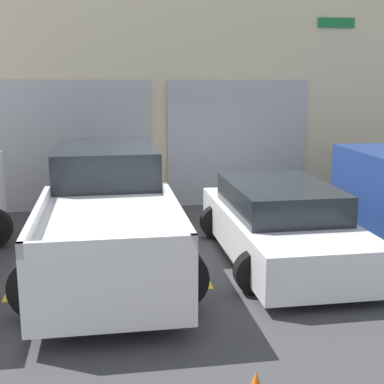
% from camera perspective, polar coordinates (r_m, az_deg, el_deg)
% --- Properties ---
extents(ground_plane, '(28.00, 28.00, 0.00)m').
position_cam_1_polar(ground_plane, '(9.90, -0.53, -5.53)').
color(ground_plane, '#3D3D3F').
extents(shophouse_building, '(14.51, 0.68, 5.54)m').
position_cam_1_polar(shophouse_building, '(12.69, -2.88, 10.93)').
color(shophouse_building, beige).
rests_on(shophouse_building, ground).
extents(pickup_truck, '(2.57, 5.44, 1.79)m').
position_cam_1_polar(pickup_truck, '(8.83, -8.95, -2.18)').
color(pickup_truck, white).
rests_on(pickup_truck, ground).
extents(sedan_white, '(2.24, 4.33, 1.28)m').
position_cam_1_polar(sedan_white, '(9.08, 9.40, -3.38)').
color(sedan_white, white).
rests_on(sedan_white, ground).
extents(parking_stripe_left, '(0.12, 2.20, 0.01)m').
position_cam_1_polar(parking_stripe_left, '(8.90, -18.04, -8.23)').
color(parking_stripe_left, gold).
rests_on(parking_stripe_left, ground).
extents(parking_stripe_centre, '(0.12, 2.20, 0.01)m').
position_cam_1_polar(parking_stripe_centre, '(8.90, 0.52, -7.59)').
color(parking_stripe_centre, gold).
rests_on(parking_stripe_centre, ground).
extents(parking_stripe_right, '(0.12, 2.20, 0.01)m').
position_cam_1_polar(parking_stripe_right, '(9.77, 17.31, -6.34)').
color(parking_stripe_right, gold).
rests_on(parking_stripe_right, ground).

